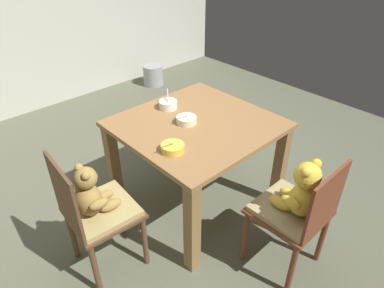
{
  "coord_description": "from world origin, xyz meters",
  "views": [
    {
      "loc": [
        -1.48,
        -1.53,
        1.96
      ],
      "look_at": [
        0.0,
        0.05,
        0.54
      ],
      "focal_mm": 31.94,
      "sensor_mm": 36.0,
      "label": 1
    }
  ],
  "objects_px": {
    "porridge_bowl_yellow_near_left": "(173,148)",
    "porridge_bowl_white_far_center": "(168,104)",
    "teddy_chair_near_left": "(94,205)",
    "teddy_chair_near_front": "(299,202)",
    "dining_table": "(197,139)",
    "porridge_bowl_cream_center": "(186,120)",
    "metal_pail": "(153,75)"
  },
  "relations": [
    {
      "from": "porridge_bowl_cream_center",
      "to": "metal_pail",
      "type": "xyz_separation_m",
      "value": [
        1.27,
        2.1,
        -0.63
      ]
    },
    {
      "from": "teddy_chair_near_front",
      "to": "porridge_bowl_yellow_near_left",
      "type": "xyz_separation_m",
      "value": [
        -0.38,
        0.71,
        0.22
      ]
    },
    {
      "from": "dining_table",
      "to": "porridge_bowl_yellow_near_left",
      "type": "relative_size",
      "value": 6.67
    },
    {
      "from": "porridge_bowl_cream_center",
      "to": "porridge_bowl_white_far_center",
      "type": "bearing_deg",
      "value": 79.18
    },
    {
      "from": "dining_table",
      "to": "porridge_bowl_yellow_near_left",
      "type": "bearing_deg",
      "value": -156.34
    },
    {
      "from": "teddy_chair_near_left",
      "to": "porridge_bowl_cream_center",
      "type": "distance_m",
      "value": 0.86
    },
    {
      "from": "metal_pail",
      "to": "porridge_bowl_yellow_near_left",
      "type": "bearing_deg",
      "value": -124.32
    },
    {
      "from": "porridge_bowl_cream_center",
      "to": "metal_pail",
      "type": "height_order",
      "value": "porridge_bowl_cream_center"
    },
    {
      "from": "dining_table",
      "to": "porridge_bowl_cream_center",
      "type": "distance_m",
      "value": 0.18
    },
    {
      "from": "dining_table",
      "to": "teddy_chair_near_front",
      "type": "bearing_deg",
      "value": -88.91
    },
    {
      "from": "porridge_bowl_yellow_near_left",
      "to": "porridge_bowl_white_far_center",
      "type": "bearing_deg",
      "value": 53.07
    },
    {
      "from": "teddy_chair_near_left",
      "to": "porridge_bowl_yellow_near_left",
      "type": "xyz_separation_m",
      "value": [
        0.52,
        -0.13,
        0.24
      ]
    },
    {
      "from": "teddy_chair_near_front",
      "to": "porridge_bowl_yellow_near_left",
      "type": "height_order",
      "value": "porridge_bowl_yellow_near_left"
    },
    {
      "from": "porridge_bowl_cream_center",
      "to": "metal_pail",
      "type": "distance_m",
      "value": 2.54
    },
    {
      "from": "dining_table",
      "to": "teddy_chair_near_left",
      "type": "relative_size",
      "value": 1.17
    },
    {
      "from": "teddy_chair_near_left",
      "to": "porridge_bowl_yellow_near_left",
      "type": "distance_m",
      "value": 0.59
    },
    {
      "from": "porridge_bowl_cream_center",
      "to": "teddy_chair_near_left",
      "type": "bearing_deg",
      "value": -174.71
    },
    {
      "from": "teddy_chair_near_front",
      "to": "porridge_bowl_cream_center",
      "type": "relative_size",
      "value": 5.69
    },
    {
      "from": "metal_pail",
      "to": "porridge_bowl_cream_center",
      "type": "bearing_deg",
      "value": -121.18
    },
    {
      "from": "porridge_bowl_yellow_near_left",
      "to": "porridge_bowl_white_far_center",
      "type": "distance_m",
      "value": 0.59
    },
    {
      "from": "porridge_bowl_cream_center",
      "to": "metal_pail",
      "type": "bearing_deg",
      "value": 58.82
    },
    {
      "from": "dining_table",
      "to": "porridge_bowl_white_far_center",
      "type": "relative_size",
      "value": 7.44
    },
    {
      "from": "dining_table",
      "to": "teddy_chair_near_front",
      "type": "height_order",
      "value": "teddy_chair_near_front"
    },
    {
      "from": "teddy_chair_near_left",
      "to": "porridge_bowl_yellow_near_left",
      "type": "height_order",
      "value": "teddy_chair_near_left"
    },
    {
      "from": "porridge_bowl_cream_center",
      "to": "porridge_bowl_white_far_center",
      "type": "height_order",
      "value": "porridge_bowl_white_far_center"
    },
    {
      "from": "porridge_bowl_white_far_center",
      "to": "porridge_bowl_yellow_near_left",
      "type": "bearing_deg",
      "value": -126.93
    },
    {
      "from": "porridge_bowl_white_far_center",
      "to": "metal_pail",
      "type": "xyz_separation_m",
      "value": [
        1.22,
        1.84,
        -0.64
      ]
    },
    {
      "from": "teddy_chair_near_left",
      "to": "porridge_bowl_white_far_center",
      "type": "relative_size",
      "value": 6.35
    },
    {
      "from": "dining_table",
      "to": "porridge_bowl_yellow_near_left",
      "type": "height_order",
      "value": "porridge_bowl_yellow_near_left"
    },
    {
      "from": "teddy_chair_near_left",
      "to": "porridge_bowl_white_far_center",
      "type": "xyz_separation_m",
      "value": [
        0.87,
        0.34,
        0.24
      ]
    },
    {
      "from": "teddy_chair_near_front",
      "to": "porridge_bowl_yellow_near_left",
      "type": "distance_m",
      "value": 0.83
    },
    {
      "from": "porridge_bowl_yellow_near_left",
      "to": "metal_pail",
      "type": "bearing_deg",
      "value": 55.68
    }
  ]
}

